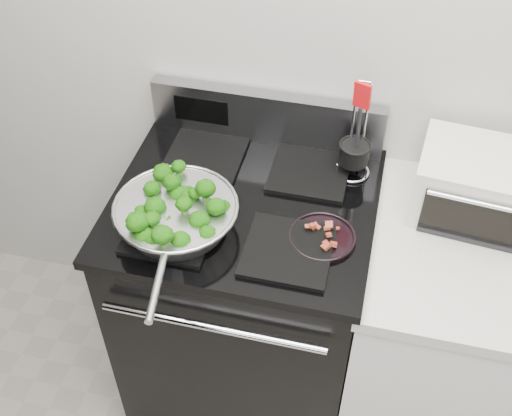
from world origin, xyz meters
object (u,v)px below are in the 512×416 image
(skillet, at_px, (176,215))
(toaster_oven, at_px, (479,186))
(utensil_holder, at_px, (354,158))
(gas_range, at_px, (246,295))
(bacon_plate, at_px, (322,234))

(skillet, relative_size, toaster_oven, 1.47)
(utensil_holder, height_order, toaster_oven, utensil_holder)
(gas_range, height_order, toaster_oven, gas_range)
(utensil_holder, bearing_deg, toaster_oven, 11.97)
(gas_range, bearing_deg, bacon_plate, -21.70)
(toaster_oven, bearing_deg, bacon_plate, -143.78)
(bacon_plate, xyz_separation_m, utensil_holder, (0.04, 0.30, 0.04))
(bacon_plate, relative_size, toaster_oven, 0.50)
(gas_range, distance_m, toaster_oven, 0.87)
(skillet, bearing_deg, utensil_holder, 29.09)
(skillet, height_order, bacon_plate, skillet)
(gas_range, distance_m, skillet, 0.56)
(bacon_plate, bearing_deg, toaster_oven, 30.58)
(gas_range, bearing_deg, skillet, -134.74)
(skillet, bearing_deg, bacon_plate, -1.19)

